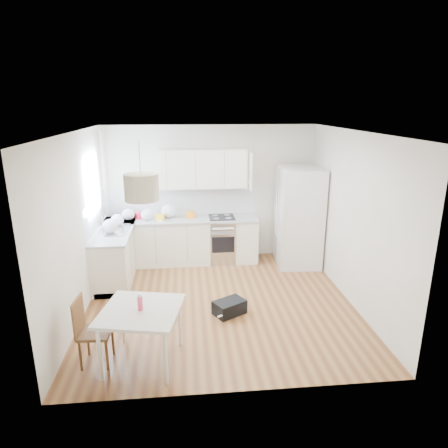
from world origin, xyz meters
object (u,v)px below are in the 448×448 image
object	(u,v)px
dining_chair	(95,331)
gym_bag	(229,307)
dining_table	(141,315)
refrigerator	(299,217)

from	to	relation	value
dining_chair	gym_bag	world-z (taller)	dining_chair
dining_table	dining_chair	world-z (taller)	dining_chair
dining_chair	gym_bag	xyz separation A→B (m)	(1.76, 1.03, -0.33)
dining_table	dining_chair	distance (m)	0.60
refrigerator	dining_chair	xyz separation A→B (m)	(-3.35, -2.95, -0.53)
dining_table	refrigerator	bearing A→B (deg)	58.51
dining_table	gym_bag	distance (m)	1.69
refrigerator	gym_bag	distance (m)	2.64
gym_bag	refrigerator	bearing A→B (deg)	20.21
refrigerator	dining_chair	world-z (taller)	refrigerator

